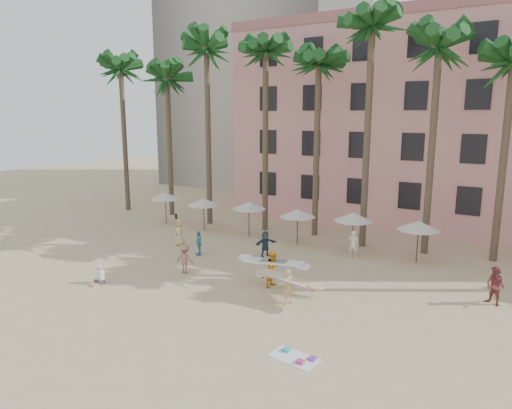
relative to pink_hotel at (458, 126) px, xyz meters
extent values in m
plane|color=#D1B789|center=(-7.00, -26.00, -8.00)|extent=(120.00, 120.00, 0.00)
cube|color=#EB9F8F|center=(0.00, 0.00, 0.00)|extent=(35.00, 14.00, 16.00)
cylinder|color=brown|center=(-27.00, -11.00, -1.50)|extent=(0.44, 0.44, 13.00)
cylinder|color=brown|center=(-22.00, -10.50, -2.00)|extent=(0.44, 0.44, 12.00)
cylinder|color=brown|center=(-17.00, -11.50, -1.00)|extent=(0.44, 0.44, 14.00)
cylinder|color=brown|center=(-12.00, -11.00, -1.25)|extent=(0.44, 0.44, 13.50)
cylinder|color=brown|center=(-8.00, -10.50, -1.75)|extent=(0.44, 0.44, 12.50)
cylinder|color=brown|center=(-4.00, -11.50, -0.75)|extent=(0.44, 0.44, 14.50)
cylinder|color=brown|center=(0.00, -11.00, -1.50)|extent=(0.44, 0.44, 13.00)
cylinder|color=brown|center=(4.00, -10.50, -2.00)|extent=(0.44, 0.44, 12.00)
cylinder|color=#332B23|center=(-20.00, -13.50, -6.75)|extent=(0.07, 0.07, 2.50)
cone|color=silver|center=(-20.00, -13.50, -5.65)|extent=(2.50, 2.50, 0.55)
cylinder|color=#332B23|center=(-16.00, -13.60, -6.80)|extent=(0.07, 0.07, 2.40)
cone|color=silver|center=(-16.00, -13.60, -5.75)|extent=(2.50, 2.50, 0.55)
cylinder|color=#332B23|center=(-12.00, -13.40, -6.75)|extent=(0.07, 0.07, 2.50)
cone|color=silver|center=(-12.00, -13.40, -5.65)|extent=(2.50, 2.50, 0.55)
cylinder|color=#332B23|center=(-8.00, -13.50, -6.80)|extent=(0.07, 0.07, 2.40)
cone|color=silver|center=(-8.00, -13.50, -5.75)|extent=(2.50, 2.50, 0.55)
cylinder|color=#332B23|center=(-4.00, -13.60, -6.70)|extent=(0.07, 0.07, 2.60)
cone|color=silver|center=(-4.00, -13.60, -5.55)|extent=(2.50, 2.50, 0.55)
cylinder|color=#332B23|center=(0.00, -13.40, -6.75)|extent=(0.07, 0.07, 2.50)
cone|color=silver|center=(0.00, -13.40, -5.65)|extent=(2.50, 2.50, 0.55)
cube|color=white|center=(-1.50, -27.20, -7.99)|extent=(1.92, 1.25, 0.02)
cube|color=#2AB7A9|center=(-1.97, -26.93, -7.93)|extent=(0.33, 0.29, 0.10)
cube|color=#CE398B|center=(-1.13, -27.46, -7.92)|extent=(0.31, 0.26, 0.12)
cube|color=#79409B|center=(-0.87, -26.99, -7.94)|extent=(0.30, 0.33, 0.08)
imported|color=#D5B678|center=(-3.94, -22.86, -7.14)|extent=(0.57, 0.72, 1.73)
cube|color=beige|center=(-3.94, -22.86, -6.79)|extent=(2.99, 0.93, 0.36)
imported|color=#FFA21A|center=(-5.66, -21.25, -7.04)|extent=(0.79, 0.98, 1.91)
cube|color=white|center=(-5.66, -21.25, -6.66)|extent=(3.34, 1.00, 0.33)
imported|color=#E1C17F|center=(-14.90, -17.85, -7.07)|extent=(0.97, 0.69, 1.85)
imported|color=brown|center=(4.51, -17.99, -7.06)|extent=(1.14, 1.05, 1.87)
imported|color=#52A3C0|center=(-12.37, -18.94, -7.20)|extent=(0.99, 0.88, 1.61)
imported|color=#A56C58|center=(-10.96, -22.04, -7.16)|extent=(1.18, 0.82, 1.67)
imported|color=#2D414F|center=(-8.57, -16.96, -7.18)|extent=(1.23, 1.55, 1.65)
imported|color=silver|center=(-3.62, -14.50, -7.10)|extent=(0.68, 0.47, 1.81)
cylinder|color=black|center=(-15.08, -17.92, -6.95)|extent=(0.04, 0.04, 2.10)
cube|color=black|center=(-15.08, -17.92, -5.95)|extent=(0.18, 0.03, 0.35)
cube|color=#3F3F4C|center=(-13.82, -25.70, -7.89)|extent=(0.43, 0.40, 0.23)
cube|color=tan|center=(-13.82, -26.04, -7.94)|extent=(0.38, 0.43, 0.11)
cube|color=white|center=(-13.82, -25.65, -7.52)|extent=(0.42, 0.25, 0.53)
sphere|color=tan|center=(-13.82, -25.65, -7.14)|extent=(0.23, 0.23, 0.23)
camera|label=1|loc=(5.22, -41.27, 0.90)|focal=32.00mm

